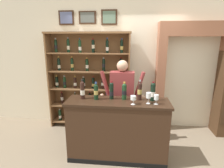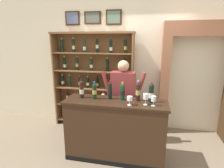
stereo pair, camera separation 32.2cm
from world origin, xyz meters
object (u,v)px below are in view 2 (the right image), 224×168
at_px(tasting_bottle_prosecco, 122,91).
at_px(wine_glass_left, 154,99).
at_px(wine_glass_spare, 146,97).
at_px(tasting_bottle_chianti, 151,93).
at_px(shopkeeper, 123,93).
at_px(wine_shelf, 94,78).
at_px(tasting_bottle_brunello, 94,91).
at_px(tasting_counter, 115,130).
at_px(tasting_bottle_riserva, 138,91).
at_px(tasting_bottle_grappa, 110,90).
at_px(tasting_bottle_rosso, 82,89).
at_px(wine_glass_center, 130,99).

distance_m(tasting_bottle_prosecco, wine_glass_left, 0.53).
xyz_separation_m(wine_glass_spare, wine_glass_left, (0.12, -0.01, -0.02)).
relative_size(tasting_bottle_prosecco, tasting_bottle_chianti, 0.93).
bearing_deg(shopkeeper, wine_shelf, 142.27).
height_order(tasting_bottle_brunello, wine_glass_left, tasting_bottle_brunello).
xyz_separation_m(tasting_counter, tasting_bottle_riserva, (0.35, 0.09, 0.67)).
xyz_separation_m(tasting_counter, wine_glass_spare, (0.48, -0.07, 0.64)).
height_order(tasting_counter, tasting_bottle_riserva, tasting_bottle_riserva).
relative_size(wine_shelf, tasting_bottle_chianti, 6.74).
height_order(tasting_counter, tasting_bottle_grappa, tasting_bottle_grappa).
xyz_separation_m(shopkeeper, tasting_bottle_rosso, (-0.63, -0.49, 0.18)).
bearing_deg(tasting_bottle_prosecco, wine_shelf, 128.31).
bearing_deg(wine_shelf, tasting_bottle_prosecco, -51.69).
xyz_separation_m(tasting_bottle_brunello, wine_glass_left, (0.95, -0.13, -0.03)).
xyz_separation_m(tasting_bottle_rosso, tasting_bottle_grappa, (0.48, 0.04, -0.01)).
xyz_separation_m(shopkeeper, tasting_bottle_riserva, (0.31, -0.45, 0.18)).
xyz_separation_m(shopkeeper, wine_glass_center, (0.20, -0.68, 0.12)).
height_order(tasting_bottle_prosecco, tasting_bottle_chianti, tasting_bottle_chianti).
relative_size(tasting_counter, tasting_bottle_rosso, 5.03).
bearing_deg(tasting_bottle_chianti, wine_glass_center, -146.22).
bearing_deg(wine_glass_center, tasting_bottle_prosecco, 122.16).
xyz_separation_m(tasting_bottle_rosso, tasting_bottle_prosecco, (0.69, 0.04, -0.01)).
xyz_separation_m(wine_shelf, tasting_bottle_rosso, (0.14, -1.08, 0.06)).
bearing_deg(wine_glass_spare, wine_glass_left, -7.25).
height_order(tasting_bottle_grappa, tasting_bottle_chianti, tasting_bottle_chianti).
distance_m(shopkeeper, wine_glass_center, 0.72).
relative_size(tasting_bottle_brunello, tasting_bottle_grappa, 0.96).
bearing_deg(tasting_bottle_chianti, tasting_bottle_rosso, -179.05).
relative_size(wine_glass_spare, wine_glass_left, 1.16).
height_order(wine_glass_center, wine_glass_left, wine_glass_left).
bearing_deg(wine_glass_spare, tasting_bottle_chianti, 60.80).
bearing_deg(wine_shelf, wine_glass_center, -52.74).
bearing_deg(wine_glass_spare, tasting_bottle_riserva, 127.22).
relative_size(shopkeeper, tasting_bottle_brunello, 5.52).
bearing_deg(tasting_bottle_grappa, wine_glass_spare, -15.88).
bearing_deg(tasting_bottle_rosso, tasting_bottle_brunello, -2.39).
bearing_deg(shopkeeper, tasting_bottle_riserva, -55.63).
xyz_separation_m(tasting_bottle_grappa, tasting_bottle_riserva, (0.46, 0.00, 0.01)).
bearing_deg(tasting_bottle_brunello, tasting_bottle_chianti, 1.78).
relative_size(tasting_bottle_riserva, wine_glass_center, 2.40).
bearing_deg(wine_glass_left, tasting_bottle_grappa, 165.50).
bearing_deg(tasting_bottle_brunello, wine_glass_left, -7.80).
relative_size(shopkeeper, wine_glass_center, 11.61).
height_order(wine_shelf, wine_glass_center, wine_shelf).
bearing_deg(tasting_bottle_rosso, tasting_bottle_prosecco, 3.42).
distance_m(tasting_bottle_grappa, wine_glass_center, 0.43).
relative_size(tasting_bottle_prosecco, wine_glass_left, 1.95).
distance_m(tasting_counter, tasting_bottle_chianti, 0.87).
relative_size(tasting_bottle_prosecco, tasting_bottle_riserva, 0.89).
xyz_separation_m(tasting_bottle_prosecco, wine_glass_spare, (0.38, -0.17, -0.02)).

